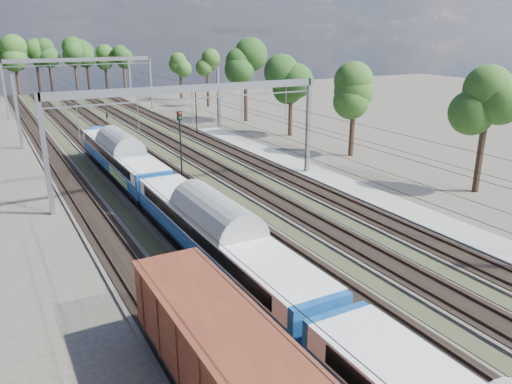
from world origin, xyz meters
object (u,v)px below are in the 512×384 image
worker (107,114)px  signal_near (180,137)px  signal_far (196,104)px  freight_boxcar (240,381)px  emu_train (219,231)px

worker → signal_near: bearing=-175.2°
signal_far → freight_boxcar: bearing=-114.0°
worker → signal_far: 19.54m
emu_train → signal_near: 19.19m
emu_train → worker: bearing=83.4°
signal_near → signal_far: size_ratio=0.99×
freight_boxcar → signal_far: signal_far is taller
emu_train → freight_boxcar: 12.16m
worker → emu_train: bearing=-179.3°
emu_train → freight_boxcar: size_ratio=4.39×
freight_boxcar → worker: bearing=80.7°
emu_train → worker: emu_train is taller
emu_train → signal_far: size_ratio=9.82×
signal_far → worker: bearing=110.3°
emu_train → worker: (6.39, 55.17, -1.73)m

